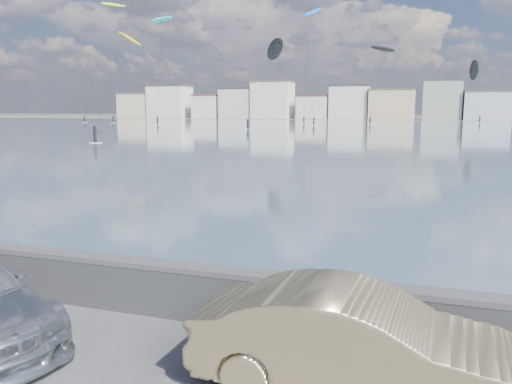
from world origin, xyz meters
TOP-DOWN VIEW (x-y plane):
  - bay_water at (0.00, 91.50)m, footprint 500.00×177.00m
  - far_shore_strip at (0.00, 200.00)m, footprint 500.00×60.00m
  - seawall at (0.00, 2.70)m, footprint 400.00×0.36m
  - far_buildings at (1.31, 186.00)m, footprint 240.79×13.26m
  - car_champagne at (3.35, 1.14)m, footprint 4.51×1.76m
  - kitesurfer_1 at (-5.96, 130.27)m, footprint 7.45×13.08m
  - kitesurfer_3 at (-86.04, 131.28)m, footprint 6.75×18.93m
  - kitesurfer_4 at (-75.27, 122.33)m, footprint 9.31×9.47m
  - kitesurfer_7 at (-59.00, 111.49)m, footprint 4.40×10.88m
  - kitesurfer_8 at (-23.87, 92.06)m, footprint 6.78×14.06m
  - kitesurfer_10 at (18.25, 156.05)m, footprint 3.64×18.16m
  - kitesurfer_11 at (-21.89, 118.73)m, footprint 5.58×13.50m

SIDE VIEW (x-z plane):
  - bay_water at x=0.00m, z-range 0.01..0.01m
  - far_shore_strip at x=0.00m, z-range 0.01..0.01m
  - seawall at x=0.00m, z-range 0.04..1.12m
  - car_champagne at x=3.35m, z-range 0.00..1.46m
  - far_buildings at x=1.31m, z-range -1.27..13.33m
  - kitesurfer_10 at x=18.25m, z-range 5.59..24.03m
  - kitesurfer_8 at x=-23.87m, z-range 6.48..23.92m
  - kitesurfer_1 at x=-5.96m, z-range 8.82..28.73m
  - kitesurfer_4 at x=-75.27m, z-range 10.05..36.34m
  - kitesurfer_7 at x=-59.00m, z-range 11.61..39.37m
  - kitesurfer_11 at x=-21.89m, z-range 12.12..40.99m
  - kitesurfer_3 at x=-86.04m, z-range 16.33..52.19m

